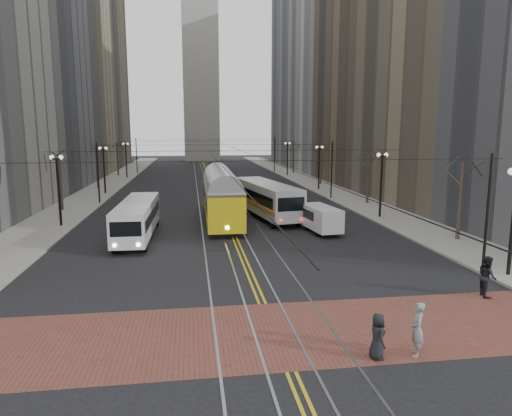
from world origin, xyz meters
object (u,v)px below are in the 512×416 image
object	(u,v)px
transit_bus	(137,220)
pedestrian_a	(377,336)
streetcar	(221,200)
sedan_grey	(288,196)
rear_bus	(266,200)
pedestrian_b	(417,329)
sedan_silver	(246,187)
cargo_van	(321,220)
clock_tower	(200,18)
pedestrian_c	(487,276)

from	to	relation	value
transit_bus	pedestrian_a	size ratio (longest dim) A/B	6.66
transit_bus	streetcar	bearing A→B (deg)	43.43
streetcar	sedan_grey	xyz separation A→B (m)	(7.89, 8.69, -1.04)
rear_bus	pedestrian_a	size ratio (longest dim) A/B	7.46
rear_bus	pedestrian_b	distance (m)	26.56
sedan_silver	cargo_van	bearing A→B (deg)	-84.84
clock_tower	pedestrian_b	xyz separation A→B (m)	(4.56, -108.50, -34.99)
cargo_van	pedestrian_c	distance (m)	15.04
rear_bus	pedestrian_a	bearing A→B (deg)	-100.74
pedestrian_b	sedan_silver	bearing A→B (deg)	-155.89
sedan_grey	pedestrian_c	world-z (taller)	pedestrian_c
rear_bus	sedan_grey	distance (m)	8.74
cargo_van	pedestrian_a	size ratio (longest dim) A/B	2.86
pedestrian_b	rear_bus	bearing A→B (deg)	-154.67
transit_bus	sedan_grey	world-z (taller)	transit_bus
transit_bus	sedan_silver	bearing A→B (deg)	66.98
rear_bus	cargo_van	xyz separation A→B (m)	(3.09, -7.02, -0.55)
pedestrian_a	cargo_van	bearing A→B (deg)	-11.88
cargo_van	pedestrian_c	xyz separation A→B (m)	(3.93, -14.52, -0.03)
sedan_silver	pedestrian_a	distance (m)	44.38
cargo_van	sedan_grey	xyz separation A→B (m)	(0.65, 14.88, -0.29)
sedan_silver	rear_bus	bearing A→B (deg)	-92.24
transit_bus	rear_bus	world-z (taller)	rear_bus
transit_bus	streetcar	distance (m)	8.86
rear_bus	sedan_grey	size ratio (longest dim) A/B	2.81
transit_bus	sedan_silver	world-z (taller)	transit_bus
transit_bus	rear_bus	size ratio (longest dim) A/B	0.89
clock_tower	pedestrian_c	distance (m)	109.77
streetcar	sedan_silver	xyz separation A→B (m)	(4.50, 18.66, -1.09)
clock_tower	streetcar	bearing A→B (deg)	-90.35
sedan_silver	transit_bus	bearing A→B (deg)	-115.32
sedan_grey	pedestrian_b	world-z (taller)	pedestrian_b
sedan_grey	pedestrian_a	distance (m)	34.66
pedestrian_a	pedestrian_b	distance (m)	1.45
rear_bus	pedestrian_c	world-z (taller)	rear_bus
transit_bus	pedestrian_a	distance (m)	22.23
cargo_van	pedestrian_b	xyz separation A→B (m)	(-2.18, -19.52, -0.05)
transit_bus	streetcar	world-z (taller)	streetcar
clock_tower	pedestrian_b	distance (m)	114.09
sedan_silver	pedestrian_b	bearing A→B (deg)	-90.42
clock_tower	transit_bus	xyz separation A→B (m)	(-7.04, -88.74, -34.62)
sedan_grey	pedestrian_b	size ratio (longest dim) A/B	2.22
streetcar	pedestrian_b	bearing A→B (deg)	-78.27
rear_bus	pedestrian_b	bearing A→B (deg)	-97.63
streetcar	sedan_silver	distance (m)	19.22
rear_bus	sedan_grey	world-z (taller)	rear_bus
sedan_grey	pedestrian_c	xyz separation A→B (m)	(3.28, -29.40, 0.26)
sedan_silver	pedestrian_a	bearing A→B (deg)	-92.28
clock_tower	pedestrian_a	xyz separation A→B (m)	(3.12, -108.50, -35.14)
sedan_grey	sedan_silver	bearing A→B (deg)	100.67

